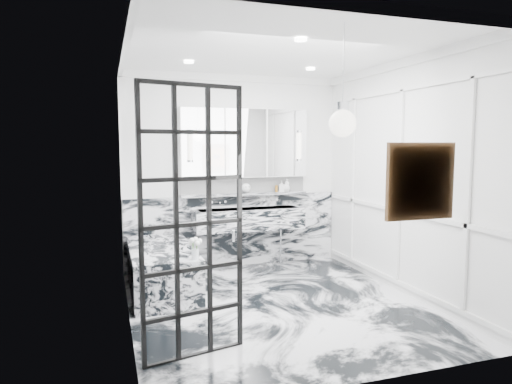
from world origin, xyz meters
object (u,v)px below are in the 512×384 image
object	(u,v)px
crittall_door	(193,224)
mirror_cabinet	(245,143)
trough_sink	(248,219)
bathtub	(162,269)

from	to	relation	value
crittall_door	mirror_cabinet	xyz separation A→B (m)	(1.26, 2.68, 0.68)
trough_sink	bathtub	xyz separation A→B (m)	(-1.33, -0.66, -0.45)
trough_sink	bathtub	size ratio (longest dim) A/B	0.97
trough_sink	mirror_cabinet	xyz separation A→B (m)	(-0.00, 0.17, 1.09)
crittall_door	mirror_cabinet	world-z (taller)	mirror_cabinet
crittall_door	bathtub	world-z (taller)	crittall_door
crittall_door	bathtub	xyz separation A→B (m)	(-0.06, 1.85, -0.86)
trough_sink	bathtub	distance (m)	1.55
trough_sink	mirror_cabinet	world-z (taller)	mirror_cabinet
crittall_door	bathtub	distance (m)	2.04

